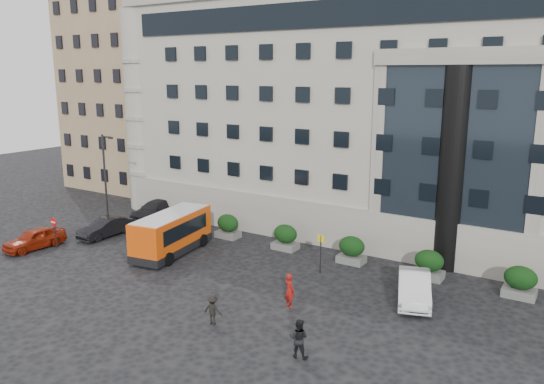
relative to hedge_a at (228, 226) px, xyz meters
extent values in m
plane|color=black|center=(4.00, -7.80, -0.93)|extent=(120.00, 120.00, 0.00)
cube|color=#A29E8F|center=(10.00, 14.20, 8.07)|extent=(44.00, 24.00, 18.00)
cylinder|color=black|center=(16.00, 2.50, 5.57)|extent=(1.80, 1.80, 13.00)
cube|color=#927C55|center=(-20.00, 12.20, 9.07)|extent=(14.00, 14.00, 20.00)
cube|color=brown|center=(-23.00, 30.20, 10.07)|extent=(13.00, 13.00, 22.00)
cube|color=#5A5A57|center=(0.00, 0.00, -0.68)|extent=(1.80, 1.20, 0.50)
ellipsoid|color=black|center=(0.00, 0.00, 0.24)|extent=(1.80, 1.26, 1.34)
cube|color=#5A5A57|center=(5.20, 0.00, -0.68)|extent=(1.80, 1.20, 0.50)
ellipsoid|color=black|center=(5.20, 0.00, 0.24)|extent=(1.80, 1.26, 1.34)
cube|color=#5A5A57|center=(10.40, 0.00, -0.68)|extent=(1.80, 1.20, 0.50)
ellipsoid|color=black|center=(10.40, 0.00, 0.24)|extent=(1.80, 1.26, 1.34)
cube|color=#5A5A57|center=(15.60, 0.00, -0.68)|extent=(1.80, 1.20, 0.50)
ellipsoid|color=black|center=(15.60, 0.00, 0.24)|extent=(1.80, 1.26, 1.34)
cube|color=#5A5A57|center=(20.80, 0.00, -0.68)|extent=(1.80, 1.20, 0.50)
ellipsoid|color=black|center=(20.80, 0.00, 0.24)|extent=(1.80, 1.26, 1.34)
cylinder|color=#262628|center=(-8.00, -4.80, 3.07)|extent=(0.16, 0.16, 8.00)
cylinder|color=#262628|center=(-7.55, -4.80, 6.92)|extent=(0.90, 0.12, 0.12)
cube|color=black|center=(-7.10, -4.80, 6.87)|extent=(0.35, 0.18, 0.14)
cylinder|color=#262628|center=(9.50, -2.80, 0.32)|extent=(0.08, 0.08, 2.50)
cube|color=yellow|center=(9.50, -2.80, 1.37)|extent=(0.50, 0.06, 0.45)
cylinder|color=#262628|center=(-9.00, -8.80, 0.17)|extent=(0.08, 0.08, 2.20)
cylinder|color=red|center=(-9.00, -8.86, 1.07)|extent=(0.64, 0.05, 0.64)
cube|color=white|center=(-9.00, -8.90, 1.07)|extent=(0.45, 0.04, 0.10)
cube|color=#E34A0A|center=(-1.12, -5.03, 0.77)|extent=(3.39, 7.17, 2.30)
cube|color=black|center=(-1.12, -5.03, -0.48)|extent=(3.44, 7.22, 0.55)
cube|color=black|center=(-1.12, -5.03, 0.99)|extent=(3.22, 5.68, 1.03)
cube|color=silver|center=(-1.12, -5.03, 1.88)|extent=(3.22, 6.81, 0.18)
cylinder|color=black|center=(-1.95, -7.39, -0.48)|extent=(0.42, 0.93, 0.90)
cylinder|color=black|center=(0.38, -7.02, -0.48)|extent=(0.42, 0.93, 0.90)
cylinder|color=black|center=(-2.63, -3.03, -0.48)|extent=(0.42, 0.93, 0.90)
cylinder|color=black|center=(-0.30, -2.67, -0.48)|extent=(0.42, 0.93, 0.90)
cube|color=maroon|center=(-13.51, 10.88, 0.84)|extent=(2.65, 4.12, 2.85)
cube|color=maroon|center=(-13.49, 7.92, 0.38)|extent=(2.52, 1.84, 1.94)
cube|color=black|center=(-13.48, 7.12, 0.78)|extent=(2.17, 0.14, 0.91)
cylinder|color=black|center=(-14.74, 8.02, -0.45)|extent=(0.30, 0.96, 0.96)
cylinder|color=black|center=(-12.23, 8.04, -0.45)|extent=(0.30, 0.96, 0.96)
cylinder|color=black|center=(-14.77, 11.78, -0.45)|extent=(0.30, 0.96, 0.96)
cylinder|color=black|center=(-12.26, 11.80, -0.45)|extent=(0.30, 0.96, 0.96)
imported|color=maroon|center=(-10.27, -9.66, -0.18)|extent=(2.07, 4.53, 1.51)
imported|color=black|center=(-8.22, -4.93, -0.19)|extent=(1.65, 4.49, 1.47)
imported|color=black|center=(-8.80, 1.04, -0.17)|extent=(2.56, 5.42, 1.53)
imported|color=black|center=(-7.50, 7.62, -0.25)|extent=(2.35, 4.95, 1.37)
imported|color=white|center=(15.87, -3.75, -0.12)|extent=(3.24, 5.21, 1.62)
imported|color=maroon|center=(10.40, -8.20, 0.04)|extent=(0.83, 0.71, 1.94)
imported|color=black|center=(13.40, -12.46, -0.01)|extent=(1.03, 0.88, 1.83)
imported|color=black|center=(8.11, -11.99, -0.16)|extent=(1.08, 0.74, 1.53)
camera|label=1|loc=(24.04, -31.39, 11.64)|focal=35.00mm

